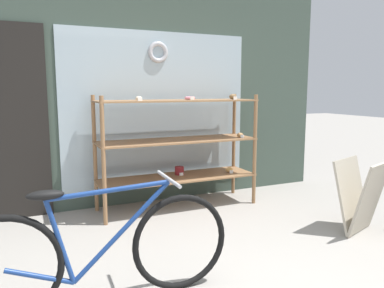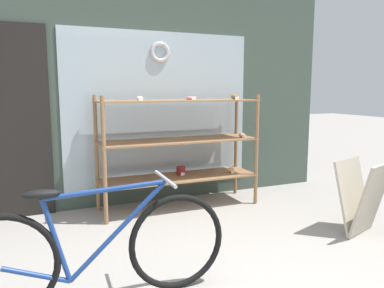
# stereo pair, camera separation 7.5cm
# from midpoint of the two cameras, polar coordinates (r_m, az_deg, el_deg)

# --- Properties ---
(storefront_facade) EXTENTS (5.10, 0.13, 3.55)m
(storefront_facade) POSITION_cam_midpoint_polar(r_m,az_deg,el_deg) (4.66, -7.55, 12.20)
(storefront_facade) COLOR #3D4C42
(storefront_facade) RESTS_ON ground_plane
(display_case) EXTENTS (1.88, 0.55, 1.35)m
(display_case) POSITION_cam_midpoint_polar(r_m,az_deg,el_deg) (4.41, -1.37, 0.37)
(display_case) COLOR #8E6642
(display_case) RESTS_ON ground_plane
(bicycle) EXTENTS (1.80, 0.46, 0.82)m
(bicycle) POSITION_cam_midpoint_polar(r_m,az_deg,el_deg) (2.59, -13.78, -15.53)
(bicycle) COLOR black
(bicycle) RESTS_ON ground_plane
(sandwich_board) EXTENTS (0.59, 0.52, 0.72)m
(sandwich_board) POSITION_cam_midpoint_polar(r_m,az_deg,el_deg) (4.04, 24.97, -7.37)
(sandwich_board) COLOR #B2A893
(sandwich_board) RESTS_ON ground_plane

